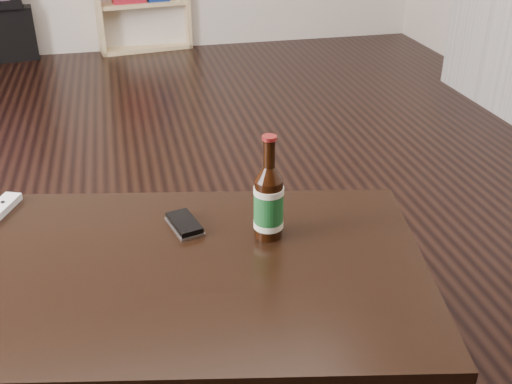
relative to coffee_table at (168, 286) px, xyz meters
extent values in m
cube|color=black|center=(-0.26, 0.44, -0.38)|extent=(5.00, 6.00, 0.01)
cube|color=tan|center=(0.15, 3.47, -0.36)|extent=(0.70, 0.40, 0.03)
cube|color=tan|center=(0.15, 3.47, -0.04)|extent=(0.64, 0.36, 0.03)
cube|color=black|center=(0.00, 0.00, 0.03)|extent=(1.26, 0.89, 0.06)
cylinder|color=black|center=(-0.44, 0.35, -0.19)|extent=(0.08, 0.08, 0.37)
cylinder|color=black|center=(0.54, 0.15, -0.19)|extent=(0.08, 0.08, 0.37)
cylinder|color=black|center=(0.25, 0.07, 0.13)|extent=(0.08, 0.08, 0.15)
cylinder|color=#165020|center=(0.25, 0.07, 0.13)|extent=(0.08, 0.08, 0.09)
cylinder|color=beige|center=(0.25, 0.07, 0.18)|extent=(0.09, 0.09, 0.02)
cylinder|color=beige|center=(0.25, 0.07, 0.09)|extent=(0.09, 0.09, 0.02)
cone|color=black|center=(0.25, 0.07, 0.22)|extent=(0.08, 0.08, 0.03)
cylinder|color=black|center=(0.25, 0.07, 0.27)|extent=(0.03, 0.03, 0.07)
cylinder|color=maroon|center=(0.25, 0.07, 0.31)|extent=(0.04, 0.04, 0.01)
cube|color=#B0B0B3|center=(0.06, 0.15, 0.06)|extent=(0.09, 0.13, 0.01)
cube|color=black|center=(0.06, 0.15, 0.07)|extent=(0.08, 0.12, 0.02)
cylinder|color=#B0B0B3|center=(0.07, 0.12, 0.08)|extent=(0.03, 0.03, 0.00)
cylinder|color=black|center=(-0.38, 0.34, 0.08)|extent=(0.01, 0.01, 0.00)
camera|label=1|loc=(-0.05, -1.10, 0.83)|focal=42.00mm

